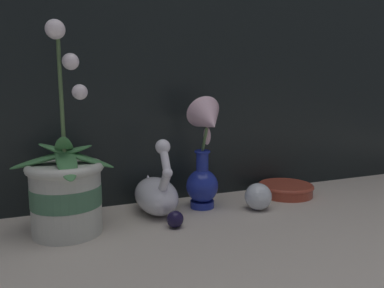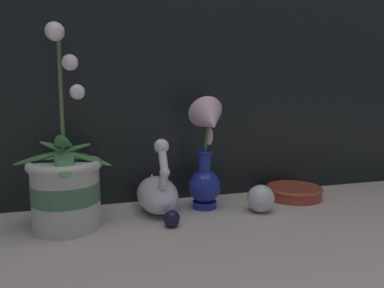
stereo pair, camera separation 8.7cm
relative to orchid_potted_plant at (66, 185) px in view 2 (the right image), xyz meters
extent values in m
plane|color=#BCB2A3|center=(0.31, -0.14, -0.10)|extent=(2.80, 2.80, 0.00)
cylinder|color=beige|center=(0.00, 0.00, -0.02)|extent=(0.14, 0.14, 0.15)
cylinder|color=#477A56|center=(0.00, 0.00, -0.01)|extent=(0.14, 0.14, 0.04)
torus|color=beige|center=(0.00, 0.00, 0.04)|extent=(0.16, 0.16, 0.02)
cylinder|color=#4C6B3D|center=(0.00, 0.00, 0.18)|extent=(0.01, 0.04, 0.26)
ellipsoid|color=#427F47|center=(0.02, 0.00, 0.07)|extent=(0.15, 0.06, 0.07)
ellipsoid|color=#427F47|center=(0.00, 0.02, 0.07)|extent=(0.05, 0.16, 0.10)
ellipsoid|color=#427F47|center=(-0.02, 0.00, 0.07)|extent=(0.17, 0.07, 0.05)
ellipsoid|color=#427F47|center=(0.00, -0.02, 0.07)|extent=(0.05, 0.14, 0.07)
sphere|color=white|center=(-0.01, -0.01, 0.32)|extent=(0.04, 0.04, 0.04)
sphere|color=white|center=(0.02, 0.00, 0.26)|extent=(0.03, 0.03, 0.03)
sphere|color=white|center=(0.03, -0.03, 0.20)|extent=(0.03, 0.03, 0.03)
ellipsoid|color=white|center=(0.21, 0.05, -0.05)|extent=(0.10, 0.17, 0.09)
cone|color=white|center=(0.21, 0.11, -0.04)|extent=(0.05, 0.07, 0.07)
cylinder|color=white|center=(0.21, -0.02, 0.00)|extent=(0.02, 0.06, 0.06)
sphere|color=white|center=(0.21, -0.04, 0.02)|extent=(0.02, 0.02, 0.02)
cylinder|color=white|center=(0.21, -0.02, 0.05)|extent=(0.02, 0.05, 0.06)
sphere|color=white|center=(0.21, -0.01, 0.08)|extent=(0.03, 0.03, 0.03)
cylinder|color=navy|center=(0.33, 0.05, -0.09)|extent=(0.06, 0.06, 0.02)
ellipsoid|color=navy|center=(0.33, 0.05, -0.04)|extent=(0.08, 0.08, 0.08)
cylinder|color=navy|center=(0.33, 0.05, 0.02)|extent=(0.03, 0.03, 0.05)
torus|color=navy|center=(0.33, 0.05, 0.05)|extent=(0.04, 0.04, 0.01)
cylinder|color=#567A47|center=(0.33, 0.04, 0.08)|extent=(0.01, 0.03, 0.06)
cone|color=beige|center=(0.33, 0.01, 0.13)|extent=(0.09, 0.10, 0.11)
ellipsoid|color=beige|center=(0.34, 0.04, 0.09)|extent=(0.02, 0.02, 0.04)
sphere|color=silver|center=(0.45, -0.02, -0.06)|extent=(0.07, 0.07, 0.07)
cylinder|color=#A8422D|center=(0.59, 0.06, -0.08)|extent=(0.15, 0.15, 0.03)
torus|color=#A8422D|center=(0.59, 0.06, -0.07)|extent=(0.16, 0.16, 0.01)
sphere|color=#191433|center=(0.22, -0.06, -0.08)|extent=(0.04, 0.04, 0.04)
camera|label=1|loc=(-0.04, -0.79, 0.21)|focal=35.00mm
camera|label=2|loc=(0.04, -0.82, 0.21)|focal=35.00mm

